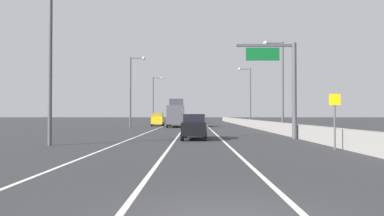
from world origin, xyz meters
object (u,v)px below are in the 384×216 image
car_black_2 (195,127)px  car_yellow_0 (158,119)px  lamp_post_left_mid (132,87)px  lamp_post_right_third (249,92)px  lamp_post_right_second (280,80)px  lamp_post_left_far (154,97)px  car_blue_3 (197,120)px  lamp_post_left_near (55,55)px  car_gray_1 (196,119)px  speed_advisory_sign (335,117)px  overhead_sign_gantry (285,78)px  box_truck (176,114)px

car_black_2 → car_yellow_0: bearing=100.5°
lamp_post_left_mid → lamp_post_right_third: bearing=34.7°
lamp_post_right_second → lamp_post_right_third: same height
lamp_post_left_far → car_blue_3: lamp_post_left_far is taller
lamp_post_left_near → car_gray_1: (8.93, 56.14, -4.62)m
car_yellow_0 → lamp_post_left_near: bearing=-94.1°
speed_advisory_sign → lamp_post_right_third: size_ratio=0.31×
lamp_post_left_mid → lamp_post_left_far: same height
lamp_post_left_mid → lamp_post_left_far: bearing=89.9°
overhead_sign_gantry → car_black_2: bearing=-174.4°
overhead_sign_gantry → speed_advisory_sign: size_ratio=2.50×
lamp_post_left_near → lamp_post_left_mid: size_ratio=1.00×
car_blue_3 → car_black_2: bearing=-90.6°
car_gray_1 → lamp_post_left_near: bearing=-99.0°
lamp_post_right_third → lamp_post_left_far: same height
lamp_post_right_third → car_black_2: bearing=-105.1°
lamp_post_left_near → car_black_2: 11.23m
lamp_post_left_mid → box_truck: lamp_post_left_mid is taller
speed_advisory_sign → lamp_post_left_mid: lamp_post_left_mid is taller
lamp_post_left_near → car_yellow_0: bearing=85.9°
lamp_post_left_mid → car_blue_3: bearing=43.1°
lamp_post_left_far → car_gray_1: bearing=12.8°
car_yellow_0 → box_truck: size_ratio=0.60×
lamp_post_right_third → car_blue_3: (-8.74, -3.92, -4.64)m
overhead_sign_gantry → lamp_post_left_near: bearing=-158.4°
car_blue_3 → lamp_post_left_far: bearing=114.6°
lamp_post_right_second → overhead_sign_gantry: bearing=-101.1°
speed_advisory_sign → car_yellow_0: bearing=108.4°
car_gray_1 → car_black_2: car_gray_1 is taller
lamp_post_right_second → car_gray_1: size_ratio=2.28×
lamp_post_right_third → car_yellow_0: size_ratio=2.07×
lamp_post_right_second → car_blue_3: 21.12m
lamp_post_right_third → lamp_post_left_far: size_ratio=1.00×
lamp_post_right_third → lamp_post_left_mid: size_ratio=1.00×
overhead_sign_gantry → lamp_post_left_near: lamp_post_left_near is taller
car_black_2 → box_truck: size_ratio=0.60×
lamp_post_left_far → box_truck: size_ratio=1.24×
lamp_post_left_mid → lamp_post_left_near: bearing=-90.6°
overhead_sign_gantry → car_black_2: 8.01m
speed_advisory_sign → car_gray_1: speed_advisory_sign is taller
car_gray_1 → lamp_post_left_mid: bearing=-106.6°
lamp_post_left_mid → car_gray_1: size_ratio=2.28×
car_gray_1 → overhead_sign_gantry: bearing=-82.3°
overhead_sign_gantry → lamp_post_left_far: size_ratio=0.77×
lamp_post_right_third → car_blue_3: lamp_post_right_third is taller
speed_advisory_sign → box_truck: box_truck is taller
lamp_post_left_mid → overhead_sign_gantry: bearing=-53.6°
car_yellow_0 → overhead_sign_gantry: bearing=-67.5°
lamp_post_right_second → car_gray_1: lamp_post_right_second is taller
lamp_post_left_near → lamp_post_left_mid: 27.09m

